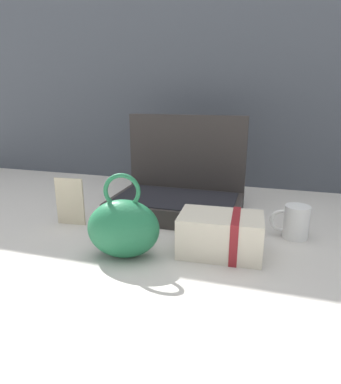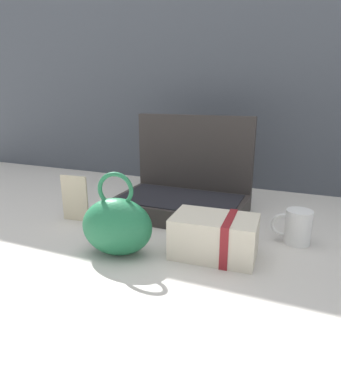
# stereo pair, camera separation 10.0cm
# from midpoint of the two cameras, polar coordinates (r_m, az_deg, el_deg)

# --- Properties ---
(ground_plane) EXTENTS (6.00, 6.00, 0.00)m
(ground_plane) POSITION_cam_midpoint_polar(r_m,az_deg,el_deg) (1.05, 4.07, -6.17)
(ground_plane) COLOR beige
(back_wall) EXTENTS (3.20, 0.06, 1.40)m
(back_wall) POSITION_cam_midpoint_polar(r_m,az_deg,el_deg) (1.56, 12.35, 27.12)
(back_wall) COLOR #474C54
(back_wall) RESTS_ON ground_plane
(open_suitcase) EXTENTS (0.44, 0.29, 0.33)m
(open_suitcase) POSITION_cam_midpoint_polar(r_m,az_deg,el_deg) (1.17, 4.81, 0.12)
(open_suitcase) COLOR #332D2B
(open_suitcase) RESTS_ON ground_plane
(teal_pouch_handbag) EXTENTS (0.20, 0.15, 0.22)m
(teal_pouch_handbag) POSITION_cam_midpoint_polar(r_m,az_deg,el_deg) (0.86, -5.89, -5.87)
(teal_pouch_handbag) COLOR #237247
(teal_pouch_handbag) RESTS_ON ground_plane
(cream_toiletry_bag) EXTENTS (0.22, 0.14, 0.11)m
(cream_toiletry_bag) POSITION_cam_midpoint_polar(r_m,az_deg,el_deg) (0.87, 11.06, -7.60)
(cream_toiletry_bag) COLOR beige
(cream_toiletry_bag) RESTS_ON ground_plane
(coffee_mug) EXTENTS (0.11, 0.07, 0.10)m
(coffee_mug) POSITION_cam_midpoint_polar(r_m,az_deg,el_deg) (1.01, 23.64, -5.55)
(coffee_mug) COLOR white
(coffee_mug) RESTS_ON ground_plane
(info_card_left) EXTENTS (0.09, 0.01, 0.15)m
(info_card_left) POSITION_cam_midpoint_polar(r_m,az_deg,el_deg) (1.11, -13.72, -1.12)
(info_card_left) COLOR beige
(info_card_left) RESTS_ON ground_plane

